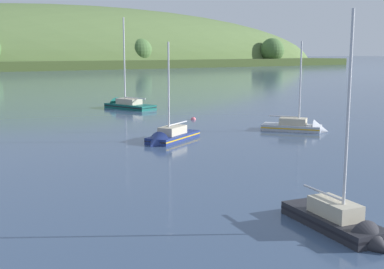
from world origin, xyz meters
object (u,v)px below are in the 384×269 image
(sailboat_midwater_white, at_px, (342,227))
(sailboat_far_left, at_px, (169,139))
(sailboat_near_mooring, at_px, (124,106))
(sailboat_outer_reach, at_px, (300,129))
(mooring_buoy_far_upstream, at_px, (193,120))

(sailboat_midwater_white, bearing_deg, sailboat_far_left, 177.47)
(sailboat_far_left, bearing_deg, sailboat_near_mooring, -136.32)
(sailboat_near_mooring, bearing_deg, sailboat_far_left, 145.20)
(sailboat_outer_reach, height_order, mooring_buoy_far_upstream, sailboat_outer_reach)
(sailboat_outer_reach, relative_size, mooring_buoy_far_upstream, 14.57)
(sailboat_midwater_white, xyz_separation_m, sailboat_outer_reach, (18.90, 25.40, -0.06))
(sailboat_near_mooring, xyz_separation_m, mooring_buoy_far_upstream, (3.06, -16.59, -0.25))
(sailboat_midwater_white, height_order, mooring_buoy_far_upstream, sailboat_midwater_white)
(mooring_buoy_far_upstream, bearing_deg, sailboat_outer_reach, -67.04)
(sailboat_near_mooring, height_order, sailboat_far_left, sailboat_near_mooring)
(sailboat_near_mooring, relative_size, sailboat_far_left, 1.42)
(sailboat_midwater_white, xyz_separation_m, sailboat_far_left, (3.38, 26.29, -0.08))
(sailboat_far_left, height_order, sailboat_outer_reach, sailboat_outer_reach)
(sailboat_near_mooring, xyz_separation_m, sailboat_outer_reach, (8.89, -30.33, -0.01))
(sailboat_midwater_white, relative_size, sailboat_outer_reach, 1.05)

